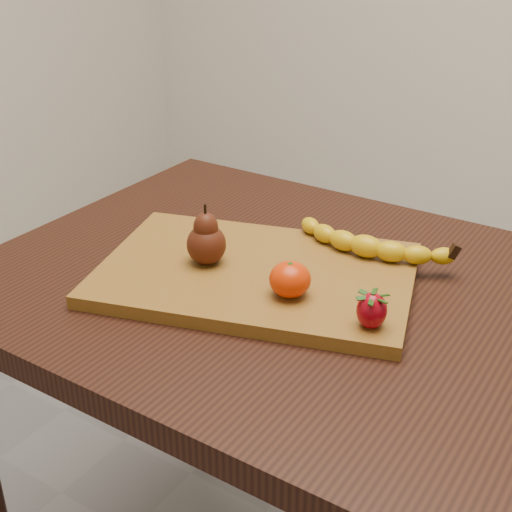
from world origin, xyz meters
The scene contains 6 objects.
table centered at (0.00, 0.00, 0.66)m, with size 1.00×0.70×0.76m.
cutting_board centered at (-0.09, -0.03, 0.77)m, with size 0.45×0.30×0.02m, color brown.
banana centered at (0.03, 0.09, 0.80)m, with size 0.22×0.06×0.03m, color #DAB00A, non-canonical shape.
pear centered at (-0.16, -0.05, 0.83)m, with size 0.06×0.06×0.09m, color #471A0B, non-canonical shape.
mandarin centered at (-0.01, -0.07, 0.80)m, with size 0.06×0.06×0.05m, color red.
strawberry centered at (0.12, -0.08, 0.80)m, with size 0.04×0.04×0.05m, color #980411, non-canonical shape.
Camera 1 is at (0.41, -0.80, 1.27)m, focal length 50.00 mm.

